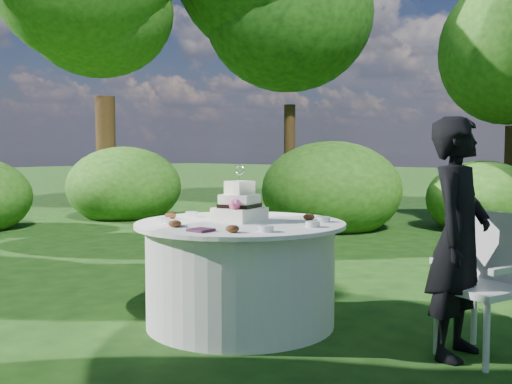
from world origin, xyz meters
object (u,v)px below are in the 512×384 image
napkins (201,230)px  chair (490,274)px  cake (239,206)px  guest (459,238)px  table (240,273)px

napkins → chair: bearing=33.1°
cake → guest: bearing=9.6°
guest → table: guest is taller
guest → table: 1.60m
napkins → guest: (1.40, 0.86, -0.02)m
table → cake: size_ratio=3.66×
table → chair: 1.74m
napkins → guest: bearing=31.7°
napkins → chair: 1.87m
napkins → table: size_ratio=0.09×
cake → chair: cake is taller
guest → chair: size_ratio=1.67×
table → chair: chair is taller
napkins → cake: bearing=105.9°
guest → cake: size_ratio=3.55×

